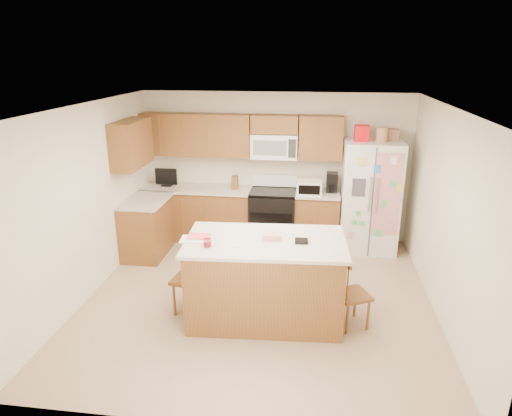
# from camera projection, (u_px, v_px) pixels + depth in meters

# --- Properties ---
(ground) EXTENTS (4.50, 4.50, 0.00)m
(ground) POSITION_uv_depth(u_px,v_px,m) (258.00, 298.00, 6.08)
(ground) COLOR #89745A
(ground) RESTS_ON ground
(room_shell) EXTENTS (4.60, 4.60, 2.52)m
(room_shell) POSITION_uv_depth(u_px,v_px,m) (259.00, 194.00, 5.62)
(room_shell) COLOR beige
(room_shell) RESTS_ON ground
(cabinetry) EXTENTS (3.36, 1.56, 2.15)m
(cabinetry) POSITION_uv_depth(u_px,v_px,m) (214.00, 191.00, 7.59)
(cabinetry) COLOR brown
(cabinetry) RESTS_ON ground
(stove) EXTENTS (0.76, 0.65, 1.13)m
(stove) POSITION_uv_depth(u_px,v_px,m) (273.00, 216.00, 7.75)
(stove) COLOR black
(stove) RESTS_ON ground
(refrigerator) EXTENTS (0.90, 0.79, 2.04)m
(refrigerator) POSITION_uv_depth(u_px,v_px,m) (370.00, 195.00, 7.35)
(refrigerator) COLOR white
(refrigerator) RESTS_ON ground
(island) EXTENTS (1.95, 1.20, 1.11)m
(island) POSITION_uv_depth(u_px,v_px,m) (265.00, 279.00, 5.49)
(island) COLOR brown
(island) RESTS_ON ground
(windsor_chair_left) EXTENTS (0.45, 0.47, 0.96)m
(windsor_chair_left) POSITION_uv_depth(u_px,v_px,m) (192.00, 278.00, 5.64)
(windsor_chair_left) COLOR brown
(windsor_chair_left) RESTS_ON ground
(windsor_chair_back) EXTENTS (0.43, 0.41, 0.96)m
(windsor_chair_back) POSITION_uv_depth(u_px,v_px,m) (262.00, 261.00, 6.11)
(windsor_chair_back) COLOR brown
(windsor_chair_back) RESTS_ON ground
(windsor_chair_right) EXTENTS (0.49, 0.49, 0.88)m
(windsor_chair_right) POSITION_uv_depth(u_px,v_px,m) (351.00, 294.00, 5.34)
(windsor_chair_right) COLOR brown
(windsor_chair_right) RESTS_ON ground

